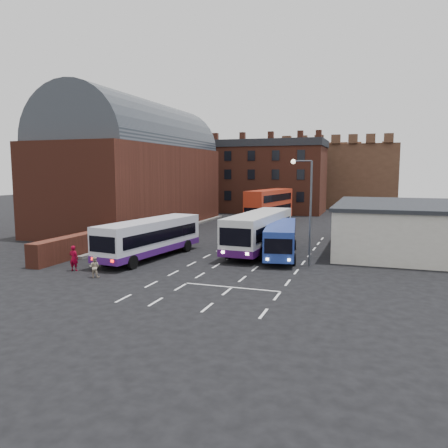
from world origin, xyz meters
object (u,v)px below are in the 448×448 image
(bus_blue, at_px, (281,238))
(pedestrian_beige, at_px, (94,267))
(bus_red_double, at_px, (269,205))
(bus_white_outbound, at_px, (150,236))
(street_lamp, at_px, (307,202))
(pedestrian_red, at_px, (74,258))
(bus_white_inbound, at_px, (259,229))

(bus_blue, relative_size, pedestrian_beige, 7.30)
(bus_blue, relative_size, bus_red_double, 0.88)
(bus_white_outbound, distance_m, pedestrian_beige, 7.22)
(street_lamp, bearing_deg, bus_white_outbound, -175.05)
(bus_white_outbound, bearing_deg, bus_red_double, 89.47)
(bus_blue, distance_m, pedestrian_red, 16.20)
(pedestrian_beige, bearing_deg, bus_blue, -146.32)
(bus_white_outbound, distance_m, street_lamp, 12.82)
(pedestrian_red, relative_size, pedestrian_beige, 1.30)
(bus_white_inbound, distance_m, bus_red_double, 21.80)
(bus_blue, bearing_deg, street_lamp, 121.66)
(street_lamp, distance_m, pedestrian_beige, 15.70)
(bus_blue, distance_m, pedestrian_beige, 15.11)
(bus_white_inbound, height_order, pedestrian_red, bus_white_inbound)
(street_lamp, bearing_deg, pedestrian_beige, -147.27)
(pedestrian_red, distance_m, pedestrian_beige, 2.83)
(bus_blue, bearing_deg, pedestrian_red, 27.98)
(bus_blue, bearing_deg, bus_white_outbound, 11.98)
(pedestrian_red, bearing_deg, bus_white_inbound, -136.97)
(street_lamp, bearing_deg, bus_white_inbound, 136.14)
(bus_white_inbound, distance_m, pedestrian_beige, 15.13)
(bus_blue, xyz_separation_m, pedestrian_beige, (-10.26, -11.05, -0.90))
(bus_red_double, distance_m, pedestrian_red, 33.67)
(bus_white_inbound, xyz_separation_m, bus_blue, (2.28, -1.74, -0.41))
(pedestrian_beige, bearing_deg, street_lamp, -160.70)
(bus_white_outbound, bearing_deg, pedestrian_red, -108.96)
(bus_white_inbound, bearing_deg, bus_blue, 145.00)
(bus_blue, height_order, bus_red_double, bus_red_double)
(bus_red_double, relative_size, pedestrian_beige, 8.26)
(bus_blue, bearing_deg, bus_red_double, -84.19)
(bus_blue, relative_size, pedestrian_red, 5.61)
(bus_red_double, bearing_deg, bus_white_outbound, 91.77)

